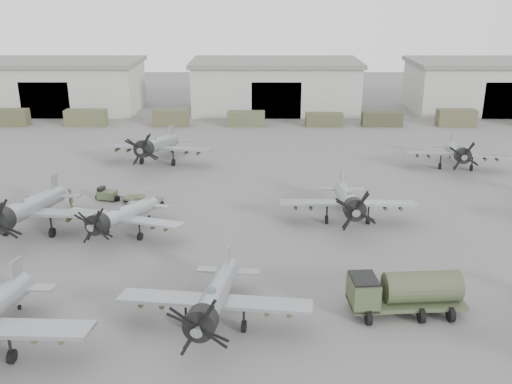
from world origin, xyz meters
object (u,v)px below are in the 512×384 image
aircraft_near_1 (214,299)px  aircraft_far_1 (458,152)px  aircraft_mid_0 (25,210)px  aircraft_mid_2 (348,201)px  aircraft_far_0 (156,146)px  aircraft_mid_1 (121,216)px  tug_trailer (121,196)px  fuel_tanker (405,290)px  ground_crew (71,198)px

aircraft_near_1 → aircraft_far_1: 42.82m
aircraft_mid_0 → aircraft_mid_2: bearing=10.0°
aircraft_mid_2 → aircraft_far_0: (-20.56, 18.36, 0.17)m
aircraft_near_1 → aircraft_mid_0: bearing=147.1°
aircraft_mid_1 → aircraft_mid_2: aircraft_mid_2 is taller
aircraft_far_1 → tug_trailer: 39.01m
aircraft_mid_0 → aircraft_mid_1: (8.23, -0.19, -0.48)m
aircraft_mid_2 → tug_trailer: aircraft_mid_2 is taller
fuel_tanker → ground_crew: 34.20m
aircraft_mid_0 → ground_crew: size_ratio=7.12×
aircraft_mid_0 → ground_crew: aircraft_mid_0 is taller
aircraft_far_1 → aircraft_far_0: bearing=-172.7°
aircraft_near_1 → aircraft_mid_1: 16.80m
aircraft_mid_1 → fuel_tanker: bearing=-10.6°
aircraft_near_1 → fuel_tanker: size_ratio=1.60×
aircraft_mid_1 → aircraft_mid_2: 20.26m
aircraft_far_1 → ground_crew: 43.77m
aircraft_mid_2 → ground_crew: aircraft_mid_2 is taller
aircraft_far_0 → aircraft_mid_1: bearing=-78.9°
aircraft_near_1 → aircraft_far_1: (26.30, 33.79, -0.08)m
fuel_tanker → tug_trailer: bearing=134.3°
aircraft_near_1 → aircraft_far_0: (-9.60, 35.64, 0.21)m
fuel_tanker → aircraft_mid_0: bearing=153.6°
aircraft_far_0 → tug_trailer: bearing=-87.6°
aircraft_mid_0 → aircraft_mid_2: 28.40m
aircraft_near_1 → aircraft_far_1: size_ratio=1.04×
aircraft_mid_0 → fuel_tanker: 32.17m
ground_crew → aircraft_mid_1: bearing=-146.3°
aircraft_mid_2 → aircraft_near_1: bearing=-120.9°
aircraft_mid_2 → aircraft_far_0: aircraft_far_0 is taller
aircraft_mid_0 → aircraft_far_1: (43.58, 19.45, -0.36)m
aircraft_near_1 → aircraft_mid_0: aircraft_mid_0 is taller
aircraft_far_1 → fuel_tanker: size_ratio=1.54×
aircraft_mid_2 → aircraft_far_1: 22.53m
aircraft_mid_1 → fuel_tanker: aircraft_mid_1 is taller
aircraft_mid_2 → aircraft_mid_1: bearing=-169.6°
aircraft_near_1 → aircraft_mid_0: 22.46m
aircraft_far_0 → aircraft_near_1: bearing=-65.3°
aircraft_mid_2 → aircraft_far_1: size_ratio=1.04×
aircraft_mid_1 → tug_trailer: 9.33m
aircraft_mid_2 → tug_trailer: (-22.15, 5.82, -1.76)m
fuel_tanker → ground_crew: (-28.18, 19.38, -0.71)m
aircraft_mid_0 → ground_crew: bearing=81.6°
aircraft_mid_1 → fuel_tanker: size_ratio=1.44×
aircraft_mid_0 → aircraft_far_1: bearing=28.1°
aircraft_near_1 → aircraft_mid_2: size_ratio=1.00×
aircraft_mid_0 → aircraft_far_0: (7.68, 21.30, -0.07)m
aircraft_mid_1 → fuel_tanker: 24.65m
tug_trailer → aircraft_far_1: bearing=29.8°
aircraft_far_1 → tug_trailer: aircraft_far_1 is taller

